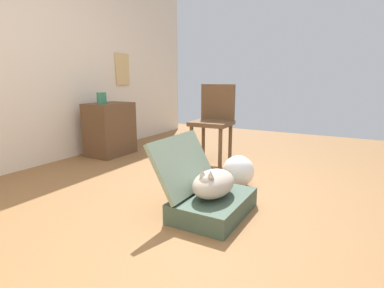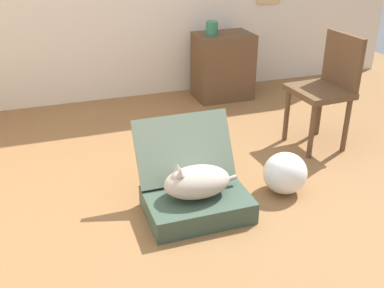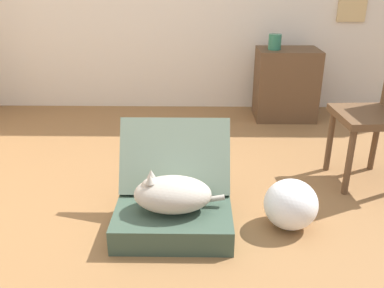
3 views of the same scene
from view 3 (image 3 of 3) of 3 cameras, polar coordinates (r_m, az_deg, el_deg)
ground_plane at (r=2.64m, az=0.40°, el=-9.55°), size 7.68×7.68×0.00m
suitcase_base at (r=2.44m, az=-2.61°, el=-10.51°), size 0.67×0.47×0.15m
suitcase_lid at (r=2.52m, az=-2.38°, el=-1.70°), size 0.67×0.26×0.43m
cat at (r=2.34m, az=-2.85°, el=-6.89°), size 0.52×0.28×0.24m
plastic_bag_white at (r=2.50m, az=13.49°, el=-8.11°), size 0.32×0.30×0.30m
side_table at (r=4.30m, az=12.83°, el=8.06°), size 0.60×0.43×0.70m
vase_tall at (r=4.15m, az=11.37°, el=13.66°), size 0.12×0.12×0.15m
chair at (r=3.09m, az=24.55°, el=4.29°), size 0.45×0.48×0.95m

